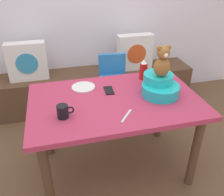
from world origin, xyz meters
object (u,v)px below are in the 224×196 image
object	(u,v)px
pillow_floral_left	(27,61)
highchair	(114,81)
dining_table	(115,110)
pillow_floral_right	(135,52)
ketchup_bottle	(143,70)
teddy_bear	(162,62)
coffee_mug	(63,111)
dinner_plate_near	(83,87)
cell_phone	(109,90)
infant_seat_teal	(160,86)

from	to	relation	value
pillow_floral_left	highchair	size ratio (longest dim) A/B	0.56
pillow_floral_left	dining_table	xyz separation A→B (m)	(0.73, -1.16, -0.05)
pillow_floral_left	pillow_floral_right	size ratio (longest dim) A/B	1.00
pillow_floral_left	ketchup_bottle	bearing A→B (deg)	-38.85
teddy_bear	coffee_mug	world-z (taller)	teddy_bear
dinner_plate_near	coffee_mug	bearing A→B (deg)	-115.81
highchair	coffee_mug	xyz separation A→B (m)	(-0.59, -0.90, 0.27)
highchair	ketchup_bottle	distance (m)	0.57
ketchup_bottle	highchair	bearing A→B (deg)	109.79
teddy_bear	cell_phone	distance (m)	0.50
dining_table	dinner_plate_near	distance (m)	0.35
pillow_floral_left	dining_table	distance (m)	1.37
infant_seat_teal	dining_table	bearing A→B (deg)	178.55
teddy_bear	dinner_plate_near	bearing A→B (deg)	156.25
dining_table	cell_phone	world-z (taller)	cell_phone
highchair	teddy_bear	bearing A→B (deg)	-75.89
pillow_floral_right	dinner_plate_near	world-z (taller)	pillow_floral_right
infant_seat_teal	ketchup_bottle	xyz separation A→B (m)	(-0.03, 0.30, 0.02)
ketchup_bottle	dinner_plate_near	size ratio (longest dim) A/B	0.92
pillow_floral_right	highchair	world-z (taller)	pillow_floral_right
infant_seat_teal	dinner_plate_near	bearing A→B (deg)	156.30
pillow_floral_right	dinner_plate_near	bearing A→B (deg)	-130.51
infant_seat_teal	pillow_floral_right	bearing A→B (deg)	80.57
teddy_bear	pillow_floral_right	bearing A→B (deg)	80.58
coffee_mug	cell_phone	world-z (taller)	coffee_mug
infant_seat_teal	coffee_mug	xyz separation A→B (m)	(-0.78, -0.15, -0.02)
dinner_plate_near	infant_seat_teal	bearing A→B (deg)	-23.70
teddy_bear	infant_seat_teal	bearing A→B (deg)	90.00
pillow_floral_left	coffee_mug	world-z (taller)	pillow_floral_left
teddy_bear	coffee_mug	size ratio (longest dim) A/B	2.08
infant_seat_teal	cell_phone	distance (m)	0.42
teddy_bear	cell_phone	size ratio (longest dim) A/B	1.74
cell_phone	dining_table	bearing A→B (deg)	100.44
ketchup_bottle	pillow_floral_left	bearing A→B (deg)	141.15
infant_seat_teal	dinner_plate_near	size ratio (longest dim) A/B	1.65
coffee_mug	cell_phone	bearing A→B (deg)	37.17
coffee_mug	pillow_floral_right	bearing A→B (deg)	53.50
pillow_floral_left	highchair	world-z (taller)	pillow_floral_left
teddy_bear	ketchup_bottle	xyz separation A→B (m)	(-0.03, 0.30, -0.19)
teddy_bear	coffee_mug	xyz separation A→B (m)	(-0.78, -0.15, -0.23)
ketchup_bottle	dining_table	bearing A→B (deg)	-139.44
pillow_floral_right	teddy_bear	world-z (taller)	teddy_bear
pillow_floral_left	teddy_bear	xyz separation A→B (m)	(1.10, -1.17, 0.34)
ketchup_bottle	cell_phone	bearing A→B (deg)	-157.11
teddy_bear	dinner_plate_near	world-z (taller)	teddy_bear
pillow_floral_left	ketchup_bottle	size ratio (longest dim) A/B	2.38
pillow_floral_right	ketchup_bottle	world-z (taller)	ketchup_bottle
coffee_mug	dining_table	bearing A→B (deg)	21.09
coffee_mug	dinner_plate_near	size ratio (longest dim) A/B	0.60
pillow_floral_right	highchair	xyz separation A→B (m)	(-0.38, -0.42, -0.16)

